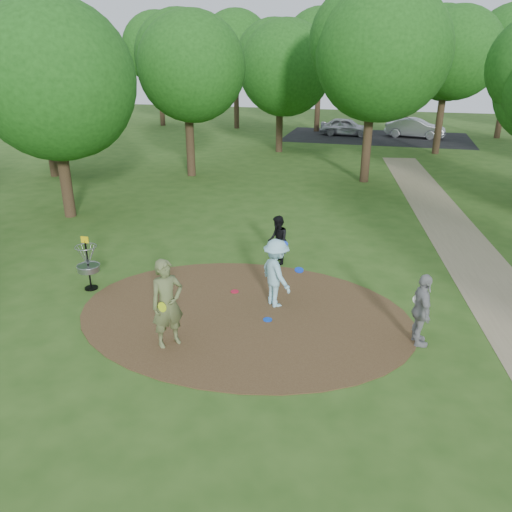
# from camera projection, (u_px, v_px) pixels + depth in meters

# --- Properties ---
(ground) EXTENTS (100.00, 100.00, 0.00)m
(ground) POSITION_uv_depth(u_px,v_px,m) (244.00, 314.00, 12.50)
(ground) COLOR #2D5119
(ground) RESTS_ON ground
(dirt_clearing) EXTENTS (8.40, 8.40, 0.02)m
(dirt_clearing) POSITION_uv_depth(u_px,v_px,m) (244.00, 314.00, 12.50)
(dirt_clearing) COLOR #47301C
(dirt_clearing) RESTS_ON ground
(footpath) EXTENTS (7.55, 39.89, 0.01)m
(footpath) POSITION_uv_depth(u_px,v_px,m) (510.00, 309.00, 12.73)
(footpath) COLOR #8C7A5B
(footpath) RESTS_ON ground
(parking_lot) EXTENTS (14.00, 8.00, 0.01)m
(parking_lot) POSITION_uv_depth(u_px,v_px,m) (376.00, 137.00, 38.86)
(parking_lot) COLOR black
(parking_lot) RESTS_ON ground
(player_observer_with_disc) EXTENTS (0.86, 0.88, 2.04)m
(player_observer_with_disc) POSITION_uv_depth(u_px,v_px,m) (167.00, 304.00, 10.82)
(player_observer_with_disc) COLOR #606B3E
(player_observer_with_disc) RESTS_ON ground
(player_throwing_with_disc) EXTENTS (1.37, 1.31, 1.80)m
(player_throwing_with_disc) POSITION_uv_depth(u_px,v_px,m) (276.00, 273.00, 12.62)
(player_throwing_with_disc) COLOR #9CD8E8
(player_throwing_with_disc) RESTS_ON ground
(player_walking_with_disc) EXTENTS (0.79, 0.89, 1.53)m
(player_walking_with_disc) POSITION_uv_depth(u_px,v_px,m) (278.00, 240.00, 15.22)
(player_walking_with_disc) COLOR black
(player_walking_with_disc) RESTS_ON ground
(player_waiting_with_disc) EXTENTS (0.62, 1.06, 1.70)m
(player_waiting_with_disc) POSITION_uv_depth(u_px,v_px,m) (422.00, 310.00, 10.91)
(player_waiting_with_disc) COLOR gray
(player_waiting_with_disc) RESTS_ON ground
(disc_ground_blue) EXTENTS (0.22, 0.22, 0.02)m
(disc_ground_blue) POSITION_uv_depth(u_px,v_px,m) (268.00, 320.00, 12.18)
(disc_ground_blue) COLOR blue
(disc_ground_blue) RESTS_ON dirt_clearing
(disc_ground_red) EXTENTS (0.22, 0.22, 0.02)m
(disc_ground_red) POSITION_uv_depth(u_px,v_px,m) (235.00, 291.00, 13.62)
(disc_ground_red) COLOR red
(disc_ground_red) RESTS_ON dirt_clearing
(car_left) EXTENTS (4.09, 1.74, 1.38)m
(car_left) POSITION_uv_depth(u_px,v_px,m) (346.00, 127.00, 39.36)
(car_left) COLOR #A5A6AD
(car_left) RESTS_ON ground
(car_right) EXTENTS (4.62, 2.32, 1.45)m
(car_right) POSITION_uv_depth(u_px,v_px,m) (415.00, 128.00, 38.36)
(car_right) COLOR #A8A9AF
(car_right) RESTS_ON ground
(disc_golf_basket) EXTENTS (0.63, 0.63, 1.54)m
(disc_golf_basket) POSITION_uv_depth(u_px,v_px,m) (87.00, 260.00, 13.52)
(disc_golf_basket) COLOR black
(disc_golf_basket) RESTS_ON ground
(tree_ring) EXTENTS (37.47, 45.16, 8.98)m
(tree_ring) POSITION_uv_depth(u_px,v_px,m) (327.00, 79.00, 18.98)
(tree_ring) COLOR #332316
(tree_ring) RESTS_ON ground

